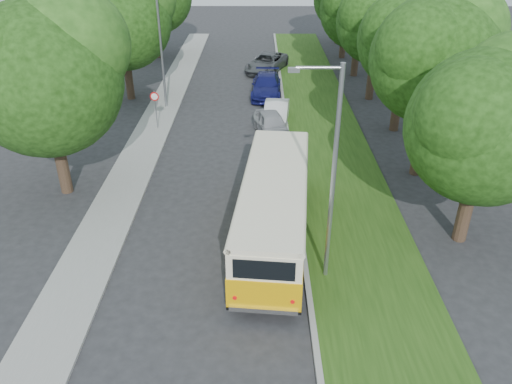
{
  "coord_description": "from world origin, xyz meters",
  "views": [
    {
      "loc": [
        1.79,
        -17.2,
        11.84
      ],
      "look_at": [
        1.71,
        1.29,
        1.5
      ],
      "focal_mm": 35.0,
      "sensor_mm": 36.0,
      "label": 1
    }
  ],
  "objects_px": {
    "lamppost_far": "(160,48)",
    "car_silver": "(272,124)",
    "car_grey": "(267,63)",
    "car_white": "(276,113)",
    "lamppost_near": "(331,172)",
    "car_blue": "(266,86)",
    "vintage_bus": "(274,210)"
  },
  "relations": [
    {
      "from": "vintage_bus",
      "to": "lamppost_far",
      "type": "bearing_deg",
      "value": 119.43
    },
    {
      "from": "lamppost_near",
      "to": "car_white",
      "type": "xyz_separation_m",
      "value": [
        -1.25,
        15.52,
        -3.67
      ]
    },
    {
      "from": "car_white",
      "to": "car_blue",
      "type": "bearing_deg",
      "value": 101.41
    },
    {
      "from": "car_white",
      "to": "car_grey",
      "type": "height_order",
      "value": "car_grey"
    },
    {
      "from": "car_silver",
      "to": "car_white",
      "type": "height_order",
      "value": "car_silver"
    },
    {
      "from": "lamppost_near",
      "to": "car_grey",
      "type": "bearing_deg",
      "value": 93.47
    },
    {
      "from": "lamppost_near",
      "to": "car_grey",
      "type": "xyz_separation_m",
      "value": [
        -1.68,
        27.71,
        -3.62
      ]
    },
    {
      "from": "car_grey",
      "to": "vintage_bus",
      "type": "bearing_deg",
      "value": -70.12
    },
    {
      "from": "vintage_bus",
      "to": "car_white",
      "type": "bearing_deg",
      "value": 93.28
    },
    {
      "from": "car_silver",
      "to": "car_grey",
      "type": "relative_size",
      "value": 0.77
    },
    {
      "from": "car_grey",
      "to": "car_silver",
      "type": "bearing_deg",
      "value": -69.54
    },
    {
      "from": "lamppost_near",
      "to": "car_white",
      "type": "distance_m",
      "value": 16.0
    },
    {
      "from": "car_blue",
      "to": "car_silver",
      "type": "bearing_deg",
      "value": -85.7
    },
    {
      "from": "lamppost_far",
      "to": "car_silver",
      "type": "height_order",
      "value": "lamppost_far"
    },
    {
      "from": "lamppost_far",
      "to": "car_silver",
      "type": "bearing_deg",
      "value": -33.77
    },
    {
      "from": "car_white",
      "to": "car_grey",
      "type": "xyz_separation_m",
      "value": [
        -0.43,
        12.19,
        0.05
      ]
    },
    {
      "from": "vintage_bus",
      "to": "car_silver",
      "type": "relative_size",
      "value": 2.38
    },
    {
      "from": "car_white",
      "to": "car_silver",
      "type": "bearing_deg",
      "value": -93.89
    },
    {
      "from": "lamppost_far",
      "to": "vintage_bus",
      "type": "relative_size",
      "value": 0.76
    },
    {
      "from": "car_white",
      "to": "car_blue",
      "type": "height_order",
      "value": "car_blue"
    },
    {
      "from": "vintage_bus",
      "to": "car_grey",
      "type": "bearing_deg",
      "value": 95.31
    },
    {
      "from": "lamppost_near",
      "to": "car_blue",
      "type": "relative_size",
      "value": 1.54
    },
    {
      "from": "car_white",
      "to": "car_grey",
      "type": "relative_size",
      "value": 0.79
    },
    {
      "from": "lamppost_far",
      "to": "car_blue",
      "type": "bearing_deg",
      "value": 20.92
    },
    {
      "from": "vintage_bus",
      "to": "lamppost_near",
      "type": "bearing_deg",
      "value": -48.28
    },
    {
      "from": "lamppost_far",
      "to": "vintage_bus",
      "type": "distance_m",
      "value": 17.81
    },
    {
      "from": "car_white",
      "to": "car_grey",
      "type": "distance_m",
      "value": 12.19
    },
    {
      "from": "lamppost_far",
      "to": "car_blue",
      "type": "distance_m",
      "value": 8.31
    },
    {
      "from": "lamppost_near",
      "to": "car_blue",
      "type": "xyz_separation_m",
      "value": [
        -1.81,
        21.21,
        -3.61
      ]
    },
    {
      "from": "vintage_bus",
      "to": "car_blue",
      "type": "relative_size",
      "value": 1.9
    },
    {
      "from": "car_blue",
      "to": "lamppost_far",
      "type": "bearing_deg",
      "value": -156.44
    },
    {
      "from": "car_grey",
      "to": "car_white",
      "type": "bearing_deg",
      "value": -67.93
    }
  ]
}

